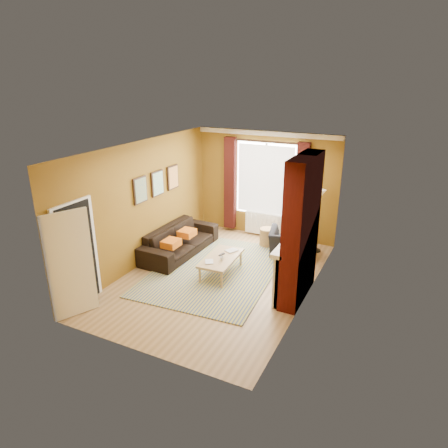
{
  "coord_description": "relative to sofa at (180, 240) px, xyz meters",
  "views": [
    {
      "loc": [
        3.47,
        -6.85,
        4.11
      ],
      "look_at": [
        0.0,
        0.25,
        1.15
      ],
      "focal_mm": 32.0,
      "sensor_mm": 36.0,
      "label": 1
    }
  ],
  "objects": [
    {
      "name": "ground",
      "position": [
        1.42,
        -0.71,
        -0.34
      ],
      "size": [
        5.5,
        5.5,
        0.0
      ],
      "primitive_type": "plane",
      "color": "olive",
      "rests_on": "ground"
    },
    {
      "name": "room_walls",
      "position": [
        2.06,
        -0.43,
        1.05
      ],
      "size": [
        3.82,
        5.54,
        2.83
      ],
      "color": "brown",
      "rests_on": "ground"
    },
    {
      "name": "striped_rug",
      "position": [
        1.19,
        -0.46,
        -0.33
      ],
      "size": [
        2.8,
        3.72,
        0.02
      ],
      "rotation": [
        0.0,
        0.0,
        0.07
      ],
      "color": "navy",
      "rests_on": "ground"
    },
    {
      "name": "sofa",
      "position": [
        0.0,
        0.0,
        0.0
      ],
      "size": [
        0.96,
        2.33,
        0.67
      ],
      "primitive_type": "imported",
      "rotation": [
        0.0,
        0.0,
        1.55
      ],
      "color": "black",
      "rests_on": "ground"
    },
    {
      "name": "armchair",
      "position": [
        2.45,
        1.08,
        -0.02
      ],
      "size": [
        1.16,
        1.07,
        0.64
      ],
      "primitive_type": "imported",
      "rotation": [
        0.0,
        0.0,
        3.38
      ],
      "color": "black",
      "rests_on": "ground"
    },
    {
      "name": "coffee_table",
      "position": [
        1.4,
        -0.55,
        0.03
      ],
      "size": [
        0.69,
        1.27,
        0.41
      ],
      "rotation": [
        0.0,
        0.0,
        0.06
      ],
      "color": "tan",
      "rests_on": "ground"
    },
    {
      "name": "wicker_stool",
      "position": [
        1.74,
        1.37,
        -0.1
      ],
      "size": [
        0.38,
        0.38,
        0.46
      ],
      "rotation": [
        0.0,
        0.0,
        0.03
      ],
      "color": "#A47A47",
      "rests_on": "ground"
    },
    {
      "name": "floor_lamp",
      "position": [
        2.97,
        1.59,
        0.91
      ],
      "size": [
        0.3,
        0.3,
        1.57
      ],
      "rotation": [
        0.0,
        0.0,
        0.39
      ],
      "color": "black",
      "rests_on": "ground"
    },
    {
      "name": "book_a",
      "position": [
        1.21,
        -0.93,
        0.09
      ],
      "size": [
        0.26,
        0.28,
        0.02
      ],
      "primitive_type": "imported",
      "rotation": [
        0.0,
        0.0,
        0.51
      ],
      "color": "#999999",
      "rests_on": "coffee_table"
    },
    {
      "name": "book_b",
      "position": [
        1.38,
        -0.12,
        0.09
      ],
      "size": [
        0.29,
        0.32,
        0.02
      ],
      "primitive_type": "imported",
      "rotation": [
        0.0,
        0.0,
        -0.42
      ],
      "color": "#999999",
      "rests_on": "coffee_table"
    },
    {
      "name": "mug",
      "position": [
        1.48,
        -0.68,
        0.12
      ],
      "size": [
        0.09,
        0.09,
        0.08
      ],
      "primitive_type": "imported",
      "rotation": [
        0.0,
        0.0,
        0.06
      ],
      "color": "#999999",
      "rests_on": "coffee_table"
    },
    {
      "name": "tv_remote",
      "position": [
        1.36,
        -0.45,
        0.09
      ],
      "size": [
        0.09,
        0.17,
        0.02
      ],
      "rotation": [
        0.0,
        0.0,
        -0.26
      ],
      "color": "#28282A",
      "rests_on": "coffee_table"
    }
  ]
}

